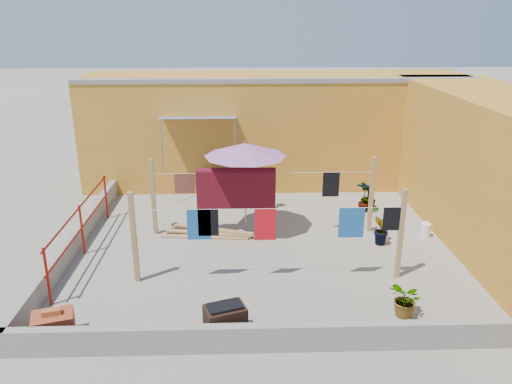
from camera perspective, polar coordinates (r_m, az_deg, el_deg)
ground at (r=11.01m, az=0.98°, el=-6.29°), size 80.00×80.00×0.00m
wall_back at (r=14.97m, az=2.06°, el=7.22°), size 11.00×3.27×3.21m
wall_right at (r=11.86m, az=27.01°, el=1.73°), size 2.40×9.00×3.20m
parapet_front at (r=7.82m, az=2.31°, el=-16.29°), size 8.30×0.16×0.44m
parapet_left at (r=11.48m, az=-19.90°, el=-5.21°), size 0.16×7.30×0.44m
red_railing at (r=11.04m, az=-19.36°, el=-3.30°), size 0.05×4.20×1.10m
clothesline_rig at (r=11.08m, az=-1.58°, el=-0.21°), size 5.09×2.35×1.80m
patio_umbrella at (r=11.07m, az=-1.23°, el=4.79°), size 2.37×2.37×2.21m
outdoor_table at (r=13.75m, az=-3.09°, el=1.86°), size 1.53×0.83×0.70m
brick_stack at (r=8.62m, az=-22.12°, el=-14.05°), size 0.72×0.61×0.54m
lumber_pile at (r=11.57m, az=-5.49°, el=-4.69°), size 2.14×0.80×0.13m
brazier at (r=8.09m, az=-3.53°, el=-14.49°), size 0.73×0.60×0.56m
white_basin at (r=8.39m, az=10.57°, el=-15.36°), size 0.46×0.46×0.08m
water_jug_a at (r=11.62m, az=14.24°, el=-4.57°), size 0.24×0.24×0.38m
water_jug_b at (r=12.07m, az=18.76°, el=-4.14°), size 0.24×0.24×0.37m
green_hose at (r=13.41m, az=12.88°, el=-1.80°), size 0.45×0.45×0.07m
plant_back_a at (r=13.10m, az=0.70°, el=-0.09°), size 0.89×0.83×0.79m
plant_back_b at (r=13.25m, az=12.70°, el=-0.58°), size 0.50×0.50×0.70m
plant_right_a at (r=13.08m, az=12.28°, el=-0.46°), size 0.54×0.51×0.85m
plant_right_b at (r=11.29m, az=14.13°, el=-4.26°), size 0.38×0.44×0.71m
plant_right_c at (r=8.87m, az=16.81°, el=-11.75°), size 0.60×0.65×0.62m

